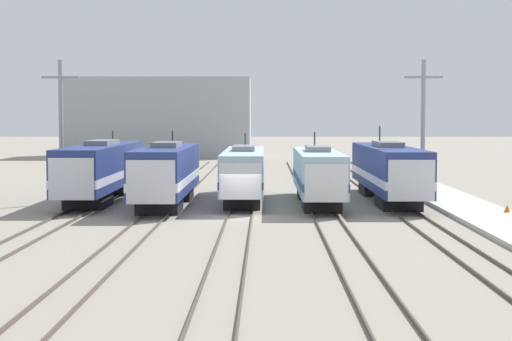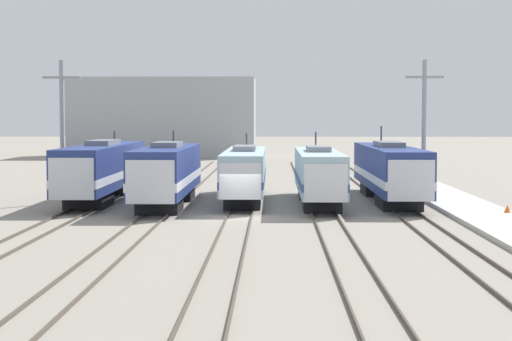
{
  "view_description": "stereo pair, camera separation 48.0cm",
  "coord_description": "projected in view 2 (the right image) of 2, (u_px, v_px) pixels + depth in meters",
  "views": [
    {
      "loc": [
        1.48,
        -50.15,
        5.97
      ],
      "look_at": [
        0.92,
        3.03,
        2.59
      ],
      "focal_mm": 60.0,
      "sensor_mm": 36.0,
      "label": 1
    },
    {
      "loc": [
        1.96,
        -50.14,
        5.97
      ],
      "look_at": [
        0.92,
        3.03,
        2.59
      ],
      "focal_mm": 60.0,
      "sensor_mm": 36.0,
      "label": 2
    }
  ],
  "objects": [
    {
      "name": "ground_plane",
      "position": [
        239.0,
        217.0,
        50.45
      ],
      "size": [
        400.0,
        400.0,
        0.0
      ],
      "primitive_type": "plane",
      "color": "gray"
    },
    {
      "name": "rail_pair_far_left",
      "position": [
        69.0,
        216.0,
        50.64
      ],
      "size": [
        1.5,
        120.0,
        0.15
      ],
      "color": "#4C4238",
      "rests_on": "ground_plane"
    },
    {
      "name": "rail_pair_center_left",
      "position": [
        154.0,
        216.0,
        50.54
      ],
      "size": [
        1.51,
        120.0,
        0.15
      ],
      "color": "#4C4238",
      "rests_on": "ground_plane"
    },
    {
      "name": "rail_pair_center",
      "position": [
        239.0,
        216.0,
        50.44
      ],
      "size": [
        1.51,
        120.0,
        0.15
      ],
      "color": "#4C4238",
      "rests_on": "ground_plane"
    },
    {
      "name": "rail_pair_center_right",
      "position": [
        325.0,
        216.0,
        50.34
      ],
      "size": [
        1.51,
        120.0,
        0.15
      ],
      "color": "#4C4238",
      "rests_on": "ground_plane"
    },
    {
      "name": "rail_pair_far_right",
      "position": [
        411.0,
        217.0,
        50.24
      ],
      "size": [
        1.5,
        120.0,
        0.15
      ],
      "color": "#4C4238",
      "rests_on": "ground_plane"
    },
    {
      "name": "locomotive_far_left",
      "position": [
        102.0,
        170.0,
        60.42
      ],
      "size": [
        3.03,
        19.61,
        4.86
      ],
      "color": "black",
      "rests_on": "ground_plane"
    },
    {
      "name": "locomotive_center_left",
      "position": [
        167.0,
        173.0,
        56.52
      ],
      "size": [
        3.11,
        16.27,
        4.96
      ],
      "color": "black",
      "rests_on": "ground_plane"
    },
    {
      "name": "locomotive_center",
      "position": [
        245.0,
        173.0,
        59.61
      ],
      "size": [
        2.81,
        17.44,
        4.71
      ],
      "color": "#232326",
      "rests_on": "ground_plane"
    },
    {
      "name": "locomotive_center_right",
      "position": [
        319.0,
        175.0,
        57.63
      ],
      "size": [
        2.82,
        16.78,
        4.85
      ],
      "color": "#232326",
      "rests_on": "ground_plane"
    },
    {
      "name": "locomotive_far_right",
      "position": [
        390.0,
        171.0,
        59.68
      ],
      "size": [
        3.04,
        19.71,
        5.25
      ],
      "color": "black",
      "rests_on": "ground_plane"
    },
    {
      "name": "catenary_tower_left",
      "position": [
        62.0,
        128.0,
        58.24
      ],
      "size": [
        2.57,
        0.3,
        9.78
      ],
      "color": "gray",
      "rests_on": "ground_plane"
    },
    {
      "name": "catenary_tower_right",
      "position": [
        424.0,
        129.0,
        57.76
      ],
      "size": [
        2.57,
        0.3,
        9.78
      ],
      "color": "gray",
      "rests_on": "ground_plane"
    },
    {
      "name": "platform",
      "position": [
        485.0,
        216.0,
        50.15
      ],
      "size": [
        4.0,
        120.0,
        0.26
      ],
      "color": "#B7B5AD",
      "rests_on": "ground_plane"
    },
    {
      "name": "traffic_cone",
      "position": [
        507.0,
        209.0,
        50.69
      ],
      "size": [
        0.39,
        0.39,
        0.46
      ],
      "color": "orange",
      "rests_on": "platform"
    },
    {
      "name": "depot_building",
      "position": [
        165.0,
        117.0,
        127.42
      ],
      "size": [
        26.97,
        11.93,
        11.61
      ],
      "color": "#9EA3A8",
      "rests_on": "ground_plane"
    }
  ]
}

